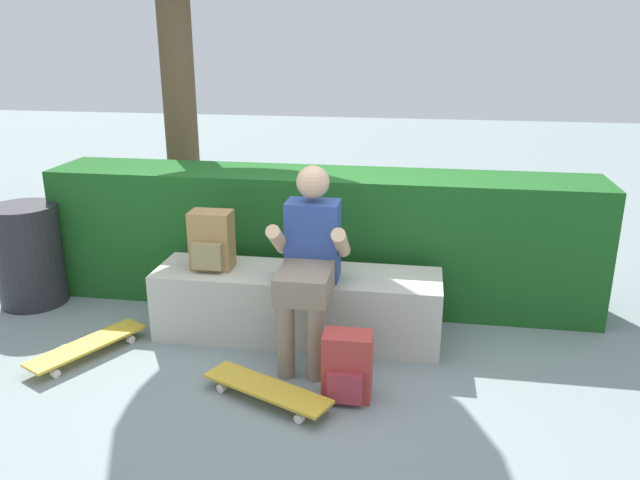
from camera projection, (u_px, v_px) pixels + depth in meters
ground_plane at (288, 359)px, 4.08m from camera, size 24.00×24.00×0.00m
bench_main at (297, 304)px, 4.32m from camera, size 1.94×0.51×0.47m
person_skater at (309, 257)px, 3.96m from camera, size 0.49×0.62×1.22m
skateboard_near_person at (267, 389)px, 3.60m from camera, size 0.81×0.51×0.09m
skateboard_beside_bench at (87, 346)px, 4.10m from camera, size 0.54×0.80×0.09m
backpack_on_bench at (211, 241)px, 4.27m from camera, size 0.28×0.23×0.40m
backpack_on_ground at (347, 367)px, 3.60m from camera, size 0.28×0.23×0.40m
hedge_row at (320, 237)px, 4.87m from camera, size 4.16×0.61×1.01m
trash_bin at (29, 255)px, 4.82m from camera, size 0.49×0.49×0.78m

